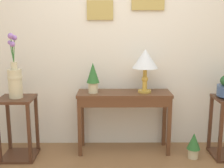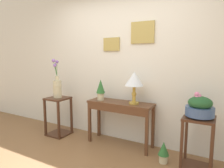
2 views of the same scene
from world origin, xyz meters
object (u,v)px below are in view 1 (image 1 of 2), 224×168
(console_table, at_px, (124,102))
(table_lamp, at_px, (145,61))
(potted_plant_on_console, at_px, (93,76))
(pedestal_stand_left, at_px, (18,128))
(potted_plant_floor, at_px, (194,144))
(flower_vase_tall_left, at_px, (15,79))

(console_table, xyz_separation_m, table_lamp, (0.24, 0.02, 0.49))
(table_lamp, distance_m, potted_plant_on_console, 0.62)
(pedestal_stand_left, relative_size, potted_plant_floor, 2.34)
(table_lamp, xyz_separation_m, pedestal_stand_left, (-1.44, -0.17, -0.74))
(potted_plant_floor, bearing_deg, flower_vase_tall_left, 178.74)
(potted_plant_on_console, bearing_deg, console_table, 0.95)
(console_table, height_order, table_lamp, table_lamp)
(pedestal_stand_left, bearing_deg, potted_plant_on_console, 9.84)
(table_lamp, relative_size, flower_vase_tall_left, 0.71)
(potted_plant_floor, bearing_deg, potted_plant_on_console, 170.42)
(pedestal_stand_left, bearing_deg, potted_plant_floor, -1.34)
(table_lamp, relative_size, potted_plant_floor, 1.65)
(table_lamp, height_order, flower_vase_tall_left, flower_vase_tall_left)
(pedestal_stand_left, distance_m, potted_plant_floor, 2.00)
(potted_plant_on_console, height_order, potted_plant_floor, potted_plant_on_console)
(console_table, relative_size, pedestal_stand_left, 1.54)
(console_table, relative_size, table_lamp, 2.17)
(pedestal_stand_left, height_order, flower_vase_tall_left, flower_vase_tall_left)
(potted_plant_floor, bearing_deg, table_lamp, 157.98)
(flower_vase_tall_left, bearing_deg, potted_plant_on_console, 10.04)
(pedestal_stand_left, xyz_separation_m, potted_plant_floor, (1.99, -0.05, -0.19))
(potted_plant_on_console, bearing_deg, potted_plant_floor, -9.58)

